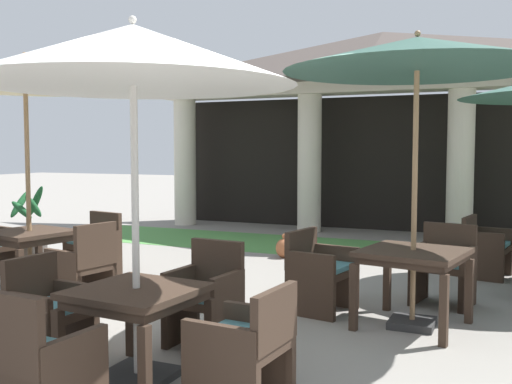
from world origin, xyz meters
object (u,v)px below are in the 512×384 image
Objects in this scene: patio_umbrella_near_foreground at (417,56)px; terracotta_urn at (284,248)px; patio_chair_near_foreground_west at (320,272)px; patio_umbrella_mid_right at (133,58)px; patio_table_mid_right at (137,301)px; patio_chair_near_foreground_north at (444,267)px; patio_chair_mid_right_south at (37,367)px; patio_chair_mid_right_east at (245,348)px; potted_palm_left_edge at (29,246)px; patio_chair_far_back_west at (485,248)px; patio_table_mid_left at (30,239)px; patio_chair_mid_left_north at (95,246)px; patio_table_near_foreground at (413,260)px; patio_umbrella_mid_left at (25,75)px; patio_chair_mid_right_north at (206,298)px; patio_chair_mid_left_east at (84,267)px; patio_chair_mid_right_west at (48,313)px.

patio_umbrella_near_foreground reaches higher than terracotta_urn.
patio_umbrella_mid_right is (-0.67, -2.39, 1.97)m from patio_chair_near_foreground_west.
patio_umbrella_near_foreground is 3.06× the size of patio_table_mid_right.
patio_chair_near_foreground_north is 4.57m from patio_chair_mid_right_south.
patio_chair_mid_right_east is 5.75m from potted_palm_left_edge.
terracotta_urn is at bearing -84.75° from patio_chair_far_back_west.
patio_chair_near_foreground_north is 2.29× the size of terracotta_urn.
patio_table_mid_right is at bearing -33.14° from patio_table_mid_left.
patio_table_mid_left is at bearing -49.39° from patio_chair_far_back_west.
patio_umbrella_mid_right is at bearing 144.52° from patio_chair_mid_left_north.
patio_table_near_foreground is 0.40× the size of patio_umbrella_mid_right.
patio_table_near_foreground is at bearing 52.78° from patio_umbrella_mid_right.
terracotta_urn is (-3.00, 0.23, -0.24)m from patio_chair_far_back_west.
potted_palm_left_edge reaches higher than patio_table_near_foreground.
potted_palm_left_edge is (-1.07, 1.08, -2.31)m from patio_umbrella_mid_left.
patio_umbrella_mid_right is 2.95× the size of patio_chair_mid_right_north.
patio_chair_mid_right_east is at bearing -110.70° from patio_chair_mid_left_east.
patio_umbrella_mid_right reaches higher than patio_chair_mid_left_east.
patio_table_near_foreground is at bearing 90.00° from patio_chair_near_foreground_west.
patio_chair_near_foreground_north is 0.73× the size of potted_palm_left_edge.
patio_chair_mid_right_south is at bearing -133.90° from patio_chair_mid_left_east.
patio_chair_near_foreground_north is 5.82m from potted_palm_left_edge.
potted_palm_left_edge is (-6.16, -1.98, -0.09)m from patio_chair_far_back_west.
patio_umbrella_mid_right reaches higher than terracotta_urn.
patio_chair_mid_left_north is at bearing -57.40° from patio_chair_far_back_west.
patio_umbrella_mid_right reaches higher than potted_palm_left_edge.
patio_chair_near_foreground_north is 3.31m from terracotta_urn.
patio_chair_near_foreground_west reaches higher than terracotta_urn.
patio_table_mid_right is at bearing -81.28° from terracotta_urn.
patio_chair_near_foreground_north is at bearing 79.70° from patio_umbrella_near_foreground.
patio_chair_near_foreground_west is 0.95× the size of patio_chair_mid_right_north.
patio_chair_mid_right_south reaches higher than terracotta_urn.
patio_chair_mid_right_south is at bearing 135.81° from patio_chair_mid_left_north.
patio_chair_near_foreground_west is 0.97× the size of patio_chair_near_foreground_north.
patio_table_near_foreground is at bearing -13.11° from patio_chair_mid_right_east.
patio_table_mid_left is 1.03m from patio_chair_mid_left_east.
patio_chair_mid_left_east is at bearing -41.96° from patio_chair_far_back_west.
patio_umbrella_near_foreground is at bearing 180.00° from patio_table_near_foreground.
patio_chair_near_foreground_north is 0.98× the size of patio_chair_mid_right_north.
patio_chair_mid_left_north reaches higher than patio_chair_mid_right_west.
patio_table_mid_right is at bearing 90.00° from patio_chair_mid_right_east.
patio_table_mid_right is (-1.67, -2.20, -2.01)m from patio_umbrella_near_foreground.
patio_chair_near_foreground_west is at bearing -176.76° from patio_chair_mid_left_north.
patio_chair_mid_left_north is at bearing -29.93° from patio_chair_mid_right_north.
patio_chair_mid_right_east is (2.82, -1.77, -0.01)m from patio_chair_mid_left_east.
patio_chair_mid_right_east is at bearing -4.68° from patio_chair_far_back_west.
terracotta_urn is (-1.72, 5.25, -0.24)m from patio_chair_mid_right_east.
patio_chair_mid_right_north is 0.75× the size of potted_palm_left_edge.
patio_umbrella_mid_left is 3.45m from patio_umbrella_mid_right.
patio_table_mid_right is at bearing -97.13° from patio_umbrella_mid_right.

